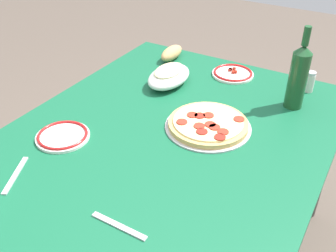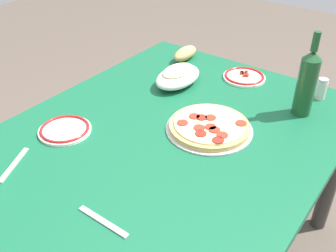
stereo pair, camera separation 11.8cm
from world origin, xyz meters
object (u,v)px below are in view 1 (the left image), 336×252
at_px(wine_bottle, 298,76).
at_px(side_plate_near, 63,136).
at_px(dining_table, 168,155).
at_px(bread_loaf, 172,53).
at_px(pepperoni_pizza, 208,124).
at_px(side_plate_far, 233,73).
at_px(spice_shaker, 310,82).
at_px(baked_pasta_dish, 169,75).

height_order(wine_bottle, side_plate_near, wine_bottle).
distance_m(dining_table, bread_loaf, 0.64).
bearing_deg(side_plate_near, pepperoni_pizza, 127.55).
relative_size(side_plate_near, side_plate_far, 1.00).
relative_size(side_plate_near, spice_shaker, 2.13).
bearing_deg(side_plate_near, side_plate_far, 156.90).
bearing_deg(bread_loaf, side_plate_near, 0.38).
relative_size(pepperoni_pizza, side_plate_near, 1.67).
relative_size(pepperoni_pizza, spice_shaker, 3.57).
relative_size(dining_table, pepperoni_pizza, 4.36).
height_order(baked_pasta_dish, side_plate_far, baked_pasta_dish).
bearing_deg(side_plate_far, side_plate_near, -23.10).
bearing_deg(spice_shaker, side_plate_near, -39.99).
relative_size(bread_loaf, spice_shaker, 1.85).
bearing_deg(baked_pasta_dish, side_plate_near, -12.22).
bearing_deg(bread_loaf, dining_table, 28.84).
relative_size(wine_bottle, spice_shaker, 3.70).
xyz_separation_m(side_plate_near, side_plate_far, (-0.75, 0.32, 0.00)).
height_order(dining_table, wine_bottle, wine_bottle).
xyz_separation_m(side_plate_far, bread_loaf, (-0.01, -0.32, 0.02)).
relative_size(dining_table, bread_loaf, 8.40).
relative_size(dining_table, wine_bottle, 4.21).
bearing_deg(side_plate_far, bread_loaf, -92.23).
bearing_deg(bread_loaf, wine_bottle, 76.99).
xyz_separation_m(baked_pasta_dish, bread_loaf, (-0.23, -0.12, -0.01)).
bearing_deg(pepperoni_pizza, dining_table, -46.10).
distance_m(dining_table, side_plate_near, 0.38).
bearing_deg(dining_table, wine_bottle, 141.25).
distance_m(baked_pasta_dish, side_plate_far, 0.30).
distance_m(wine_bottle, bread_loaf, 0.65).
bearing_deg(side_plate_near, bread_loaf, -179.62).
bearing_deg(bread_loaf, spice_shaker, 90.82).
bearing_deg(bread_loaf, baked_pasta_dish, 27.44).
xyz_separation_m(pepperoni_pizza, wine_bottle, (-0.30, 0.22, 0.12)).
distance_m(side_plate_far, spice_shaker, 0.33).
height_order(pepperoni_pizza, spice_shaker, spice_shaker).
bearing_deg(baked_pasta_dish, bread_loaf, -152.56).
bearing_deg(baked_pasta_dish, pepperoni_pizza, 53.02).
relative_size(baked_pasta_dish, side_plate_far, 1.30).
bearing_deg(wine_bottle, spice_shaker, 172.18).
relative_size(pepperoni_pizza, wine_bottle, 0.96).
xyz_separation_m(dining_table, side_plate_far, (-0.54, 0.02, 0.11)).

